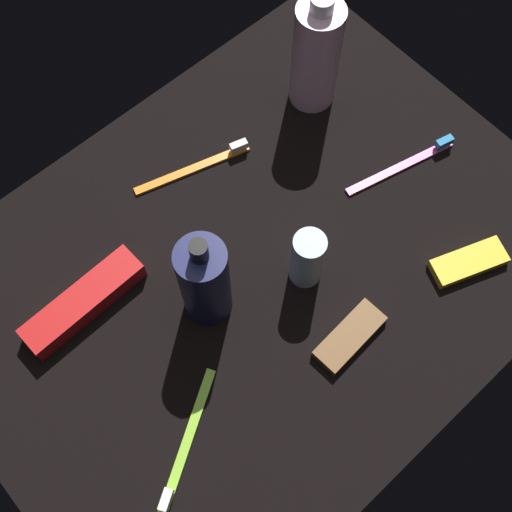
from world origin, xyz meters
TOP-DOWN VIEW (x-y plane):
  - ground_plane at (0.00, 0.00)cm, footprint 84.00×64.00cm
  - lotion_bottle at (8.47, -0.43)cm, footprint 6.34×6.34cm
  - bodywash_bottle at (-25.29, -15.56)cm, footprint 6.90×6.90cm
  - deodorant_stick at (-4.10, 5.41)cm, footprint 4.33×4.33cm
  - toothbrush_orange at (-4.15, -17.11)cm, footprint 17.61×6.23cm
  - toothbrush_lime at (22.77, 12.45)cm, footprint 16.03×10.33cm
  - toothbrush_pink at (-27.02, 2.81)cm, footprint 17.78×5.36cm
  - toothpaste_box_red at (20.94, -10.65)cm, footprint 17.73×4.96cm
  - snack_bar_yellow at (-21.71, 19.29)cm, footprint 11.14×7.37cm
  - snack_bar_brown at (-2.15, 15.93)cm, footprint 10.64×4.68cm

SIDE VIEW (x-z plane):
  - ground_plane at x=0.00cm, z-range -1.20..0.00cm
  - toothbrush_orange at x=-4.15cm, z-range -0.44..1.66cm
  - toothbrush_lime at x=22.77cm, z-range -0.44..1.66cm
  - toothbrush_pink at x=-27.02cm, z-range -0.44..1.66cm
  - snack_bar_yellow at x=-21.71cm, z-range 0.00..1.50cm
  - snack_bar_brown at x=-2.15cm, z-range 0.00..1.50cm
  - toothpaste_box_red at x=20.94cm, z-range 0.00..3.20cm
  - deodorant_stick at x=-4.10cm, z-range 0.00..10.26cm
  - lotion_bottle at x=8.47cm, z-range -1.21..17.56cm
  - bodywash_bottle at x=-25.29cm, z-range -0.84..19.11cm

